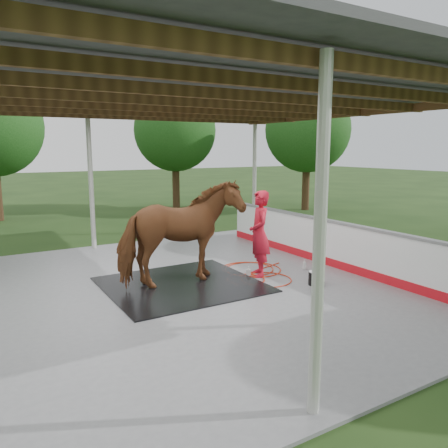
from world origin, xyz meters
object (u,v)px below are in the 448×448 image
horse (181,233)px  wash_bucket (316,278)px  handler (259,234)px  dasher_board (324,242)px

horse → wash_bucket: horse is taller
horse → handler: 1.87m
horse → dasher_board: bearing=-94.3°
dasher_board → wash_bucket: bearing=-138.0°
dasher_board → horse: (-3.90, 0.20, 0.59)m
wash_bucket → handler: bearing=117.8°
handler → wash_bucket: (0.64, -1.21, -0.83)m
dasher_board → handler: size_ratio=4.07×
wash_bucket → horse: bearing=149.2°
dasher_board → wash_bucket: (-1.42, -1.27, -0.39)m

